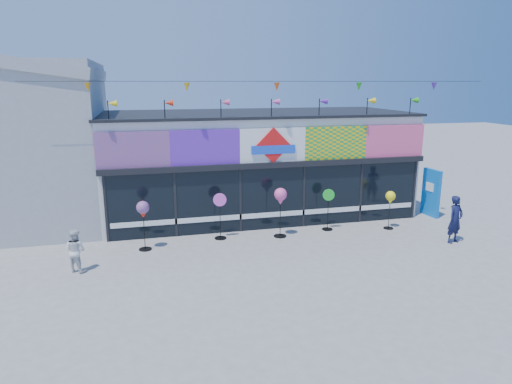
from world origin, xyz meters
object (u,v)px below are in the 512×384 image
object	(u,v)px
blue_sign	(431,193)
adult_man	(455,219)
spinner_4	(390,199)
spinner_2	(280,198)
spinner_1	(220,215)
spinner_3	(328,208)
spinner_0	(143,211)
child	(76,250)

from	to	relation	value
blue_sign	adult_man	bearing A→B (deg)	-115.44
spinner_4	adult_man	bearing A→B (deg)	-53.91
spinner_2	spinner_1	bearing A→B (deg)	171.82
spinner_4	adult_man	xyz separation A→B (m)	(1.36, -1.87, -0.33)
adult_man	spinner_1	bearing A→B (deg)	147.90
spinner_2	spinner_3	xyz separation A→B (m)	(1.91, 0.31, -0.59)
spinner_1	spinner_3	xyz separation A→B (m)	(3.98, 0.02, -0.04)
spinner_0	adult_man	distance (m)	10.29
spinner_2	adult_man	xyz separation A→B (m)	(5.51, -1.98, -0.59)
spinner_0	spinner_1	world-z (taller)	spinner_0
spinner_3	adult_man	distance (m)	4.27
spinner_0	spinner_2	xyz separation A→B (m)	(4.61, 0.17, 0.10)
adult_man	spinner_4	bearing A→B (deg)	110.75
adult_man	child	xyz separation A→B (m)	(-12.03, 0.51, -0.18)
spinner_3	spinner_4	size ratio (longest dim) A/B	1.07
child	blue_sign	bearing A→B (deg)	-136.31
spinner_0	child	size ratio (longest dim) A/B	1.29
spinner_1	spinner_2	distance (m)	2.16
spinner_2	spinner_4	bearing A→B (deg)	-1.63
spinner_0	child	world-z (taller)	spinner_0
child	spinner_1	bearing A→B (deg)	-125.33
child	spinner_3	bearing A→B (deg)	-135.04
blue_sign	spinner_3	distance (m)	4.77
child	adult_man	bearing A→B (deg)	-149.43
spinner_3	adult_man	xyz separation A→B (m)	(3.60, -2.30, -0.00)
spinner_4	child	size ratio (longest dim) A/B	1.13
blue_sign	child	world-z (taller)	blue_sign
blue_sign	spinner_4	xyz separation A→B (m)	(-2.48, -1.13, 0.18)
blue_sign	spinner_0	world-z (taller)	blue_sign
spinner_3	spinner_0	bearing A→B (deg)	-175.73
spinner_4	child	world-z (taller)	spinner_4
spinner_1	spinner_3	bearing A→B (deg)	0.22
spinner_0	blue_sign	bearing A→B (deg)	6.01
spinner_2	adult_man	distance (m)	5.89
spinner_3	blue_sign	bearing A→B (deg)	8.40
spinner_0	adult_man	world-z (taller)	spinner_0
blue_sign	adult_man	world-z (taller)	blue_sign
blue_sign	spinner_3	xyz separation A→B (m)	(-4.72, -0.70, -0.15)
spinner_2	blue_sign	bearing A→B (deg)	8.65
blue_sign	spinner_0	xyz separation A→B (m)	(-11.24, -1.18, 0.34)
spinner_2	spinner_3	distance (m)	2.02
spinner_0	spinner_1	size ratio (longest dim) A/B	1.01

